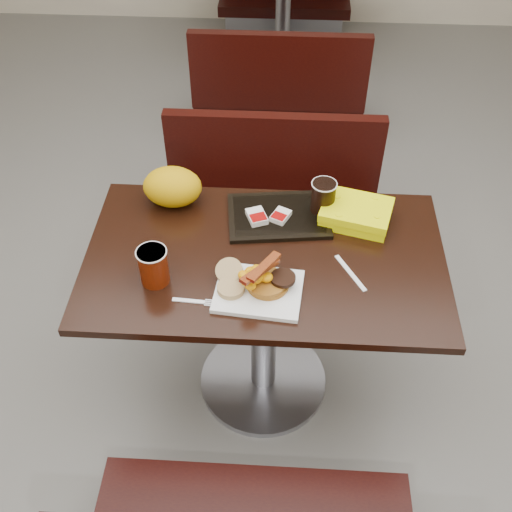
# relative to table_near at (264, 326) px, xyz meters

# --- Properties ---
(floor) EXTENTS (6.00, 7.00, 0.01)m
(floor) POSITION_rel_table_near_xyz_m (0.00, 0.00, -0.38)
(floor) COLOR slate
(floor) RESTS_ON ground
(table_near) EXTENTS (1.20, 0.70, 0.75)m
(table_near) POSITION_rel_table_near_xyz_m (0.00, 0.00, 0.00)
(table_near) COLOR black
(table_near) RESTS_ON floor
(bench_near_n) EXTENTS (1.00, 0.46, 0.72)m
(bench_near_n) POSITION_rel_table_near_xyz_m (0.00, 0.70, -0.02)
(bench_near_n) COLOR black
(bench_near_n) RESTS_ON floor
(table_far) EXTENTS (1.20, 0.70, 0.75)m
(table_far) POSITION_rel_table_near_xyz_m (0.00, 2.60, 0.00)
(table_far) COLOR black
(table_far) RESTS_ON floor
(bench_far_s) EXTENTS (1.00, 0.46, 0.72)m
(bench_far_s) POSITION_rel_table_near_xyz_m (0.00, 1.90, -0.02)
(bench_far_s) COLOR black
(bench_far_s) RESTS_ON floor
(platter) EXTENTS (0.29, 0.23, 0.02)m
(platter) POSITION_rel_table_near_xyz_m (-0.01, -0.17, 0.38)
(platter) COLOR white
(platter) RESTS_ON table_near
(pancake_stack) EXTENTS (0.16, 0.16, 0.03)m
(pancake_stack) POSITION_rel_table_near_xyz_m (0.02, -0.15, 0.40)
(pancake_stack) COLOR #A06C1A
(pancake_stack) RESTS_ON platter
(sausage_patty) EXTENTS (0.10, 0.10, 0.01)m
(sausage_patty) POSITION_rel_table_near_xyz_m (0.06, -0.14, 0.42)
(sausage_patty) COLOR black
(sausage_patty) RESTS_ON pancake_stack
(scrambled_eggs) EXTENTS (0.11, 0.10, 0.05)m
(scrambled_eggs) POSITION_rel_table_near_xyz_m (-0.02, -0.16, 0.44)
(scrambled_eggs) COLOR #E9AF04
(scrambled_eggs) RESTS_ON pancake_stack
(bacon_strips) EXTENTS (0.15, 0.17, 0.01)m
(bacon_strips) POSITION_rel_table_near_xyz_m (-0.01, -0.16, 0.48)
(bacon_strips) COLOR #4D0A05
(bacon_strips) RESTS_ON scrambled_eggs
(muffin_bottom) EXTENTS (0.10, 0.10, 0.02)m
(muffin_bottom) POSITION_rel_table_near_xyz_m (-0.10, -0.17, 0.40)
(muffin_bottom) COLOR tan
(muffin_bottom) RESTS_ON platter
(muffin_top) EXTENTS (0.11, 0.11, 0.05)m
(muffin_top) POSITION_rel_table_near_xyz_m (-0.11, -0.11, 0.41)
(muffin_top) COLOR tan
(muffin_top) RESTS_ON platter
(coffee_cup_near) EXTENTS (0.11, 0.11, 0.13)m
(coffee_cup_near) POSITION_rel_table_near_xyz_m (-0.34, -0.13, 0.44)
(coffee_cup_near) COLOR maroon
(coffee_cup_near) RESTS_ON table_near
(fork) EXTENTS (0.14, 0.04, 0.00)m
(fork) POSITION_rel_table_near_xyz_m (-0.23, -0.21, 0.38)
(fork) COLOR white
(fork) RESTS_ON table_near
(knife) EXTENTS (0.10, 0.16, 0.00)m
(knife) POSITION_rel_table_near_xyz_m (0.28, -0.07, 0.38)
(knife) COLOR white
(knife) RESTS_ON table_near
(condiment_syrup) EXTENTS (0.05, 0.05, 0.01)m
(condiment_syrup) POSITION_rel_table_near_xyz_m (0.02, 0.11, 0.38)
(condiment_syrup) COLOR #BA3207
(condiment_syrup) RESTS_ON table_near
(tray) EXTENTS (0.38, 0.29, 0.02)m
(tray) POSITION_rel_table_near_xyz_m (0.04, 0.19, 0.38)
(tray) COLOR black
(tray) RESTS_ON table_near
(hashbrown_sleeve_left) EXTENTS (0.09, 0.10, 0.02)m
(hashbrown_sleeve_left) POSITION_rel_table_near_xyz_m (-0.04, 0.16, 0.40)
(hashbrown_sleeve_left) COLOR silver
(hashbrown_sleeve_left) RESTS_ON tray
(hashbrown_sleeve_right) EXTENTS (0.08, 0.09, 0.02)m
(hashbrown_sleeve_right) POSITION_rel_table_near_xyz_m (0.05, 0.17, 0.40)
(hashbrown_sleeve_right) COLOR silver
(hashbrown_sleeve_right) RESTS_ON tray
(coffee_cup_far) EXTENTS (0.08, 0.08, 0.12)m
(coffee_cup_far) POSITION_rel_table_near_xyz_m (0.19, 0.23, 0.45)
(coffee_cup_far) COLOR black
(coffee_cup_far) RESTS_ON tray
(clamshell) EXTENTS (0.27, 0.23, 0.06)m
(clamshell) POSITION_rel_table_near_xyz_m (0.31, 0.20, 0.41)
(clamshell) COLOR #F1F204
(clamshell) RESTS_ON table_near
(paper_bag) EXTENTS (0.23, 0.18, 0.15)m
(paper_bag) POSITION_rel_table_near_xyz_m (-0.34, 0.25, 0.45)
(paper_bag) COLOR #D5A007
(paper_bag) RESTS_ON table_near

